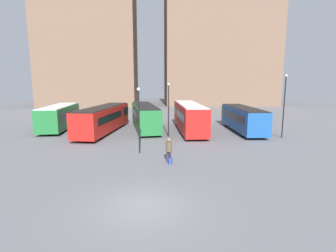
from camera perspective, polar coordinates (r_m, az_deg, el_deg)
name	(u,v)px	position (r m, az deg, el deg)	size (l,w,h in m)	color
ground_plane	(144,207)	(12.87, -5.33, -17.10)	(160.00, 160.00, 0.00)	slate
building_block_left	(90,32)	(70.77, -16.71, 19.00)	(22.29, 16.41, 35.69)	#7F604C
building_block_right	(220,17)	(71.87, 11.17, 22.26)	(27.09, 15.26, 43.55)	#7F604C
bus_0	(60,116)	(34.92, -22.55, 1.95)	(3.00, 9.85, 2.91)	#237A38
bus_1	(104,118)	(31.30, -13.79, 1.69)	(4.57, 12.64, 2.97)	red
bus_2	(145,116)	(32.81, -5.10, 2.26)	(4.04, 12.17, 2.96)	#237A38
bus_3	(189,116)	(31.18, 4.63, 2.15)	(2.61, 11.88, 3.24)	red
bus_4	(243,118)	(32.17, 15.91, 1.67)	(2.66, 10.50, 2.84)	#1E56A3
traveler	(169,148)	(18.94, 0.19, -4.82)	(0.59, 0.59, 1.79)	#382D4C
suitcase	(170,161)	(18.68, 0.54, -7.58)	(0.26, 0.37, 0.75)	#334CB2
lamp_post_0	(284,102)	(29.48, 23.99, 4.88)	(0.28, 0.28, 6.53)	black
lamp_post_1	(139,115)	(21.19, -6.34, 2.44)	(0.28, 0.28, 5.33)	black
lamp_post_2	(168,105)	(27.54, 0.11, 4.50)	(0.28, 0.28, 5.67)	black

